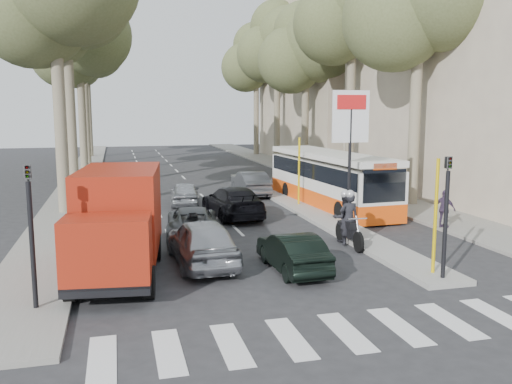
% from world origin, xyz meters
% --- Properties ---
extents(ground, '(120.00, 120.00, 0.00)m').
position_xyz_m(ground, '(0.00, 0.00, 0.00)').
color(ground, '#28282B').
rests_on(ground, ground).
extents(sidewalk_right, '(3.20, 70.00, 0.12)m').
position_xyz_m(sidewalk_right, '(8.60, 25.00, 0.06)').
color(sidewalk_right, gray).
rests_on(sidewalk_right, ground).
extents(median_left, '(2.40, 64.00, 0.12)m').
position_xyz_m(median_left, '(-8.00, 28.00, 0.06)').
color(median_left, gray).
rests_on(median_left, ground).
extents(traffic_island, '(1.50, 26.00, 0.16)m').
position_xyz_m(traffic_island, '(3.25, 11.00, 0.08)').
color(traffic_island, gray).
rests_on(traffic_island, ground).
extents(building_near, '(11.00, 18.00, 18.00)m').
position_xyz_m(building_near, '(15.50, 12.00, 9.00)').
color(building_near, '#C2B49A').
rests_on(building_near, ground).
extents(building_far, '(11.00, 20.00, 16.00)m').
position_xyz_m(building_far, '(15.50, 34.00, 8.00)').
color(building_far, '#B7A88E').
rests_on(building_far, ground).
extents(billboard, '(1.50, 12.10, 5.60)m').
position_xyz_m(billboard, '(3.25, 5.00, 3.70)').
color(billboard, yellow).
rests_on(billboard, ground).
extents(traffic_light_island, '(0.16, 0.41, 3.60)m').
position_xyz_m(traffic_light_island, '(3.25, -1.50, 2.49)').
color(traffic_light_island, black).
rests_on(traffic_light_island, ground).
extents(traffic_light_left, '(0.16, 0.41, 3.60)m').
position_xyz_m(traffic_light_left, '(-7.60, -1.00, 2.49)').
color(traffic_light_left, black).
rests_on(traffic_light_left, ground).
extents(tree_l_b, '(7.40, 7.20, 14.88)m').
position_xyz_m(tree_l_b, '(-7.97, 20.11, 11.07)').
color(tree_l_b, '#6B604C').
rests_on(tree_l_b, ground).
extents(tree_l_c, '(7.40, 7.20, 13.71)m').
position_xyz_m(tree_l_c, '(-7.77, 28.11, 10.04)').
color(tree_l_c, '#6B604C').
rests_on(tree_l_c, ground).
extents(tree_l_d, '(7.40, 7.20, 15.66)m').
position_xyz_m(tree_l_d, '(-7.87, 36.11, 11.76)').
color(tree_l_d, '#6B604C').
rests_on(tree_l_d, ground).
extents(tree_l_e, '(7.40, 7.20, 14.49)m').
position_xyz_m(tree_l_e, '(-7.97, 44.11, 10.73)').
color(tree_l_e, '#6B604C').
rests_on(tree_l_e, ground).
extents(tree_r_b, '(7.40, 7.20, 15.27)m').
position_xyz_m(tree_r_b, '(9.23, 18.11, 11.42)').
color(tree_r_b, '#6B604C').
rests_on(tree_r_b, ground).
extents(tree_r_c, '(7.40, 7.20, 13.32)m').
position_xyz_m(tree_r_c, '(9.03, 26.11, 9.69)').
color(tree_r_c, '#6B604C').
rests_on(tree_r_c, ground).
extents(tree_r_d, '(7.40, 7.20, 14.88)m').
position_xyz_m(tree_r_d, '(9.13, 34.11, 11.07)').
color(tree_r_d, '#6B604C').
rests_on(tree_r_d, ground).
extents(tree_r_e, '(7.40, 7.20, 14.10)m').
position_xyz_m(tree_r_e, '(9.23, 42.11, 10.38)').
color(tree_r_e, '#6B604C').
rests_on(tree_r_e, ground).
extents(silver_hatchback, '(1.96, 4.46, 1.50)m').
position_xyz_m(silver_hatchback, '(-3.06, 2.05, 0.75)').
color(silver_hatchback, '#AAACB2').
rests_on(silver_hatchback, ground).
extents(dark_hatchback, '(1.38, 3.64, 1.18)m').
position_xyz_m(dark_hatchback, '(-0.50, 0.70, 0.59)').
color(dark_hatchback, black).
rests_on(dark_hatchback, ground).
extents(queue_car_a, '(2.41, 4.41, 1.17)m').
position_xyz_m(queue_car_a, '(-2.81, 6.00, 0.59)').
color(queue_car_a, '#474A4E').
rests_on(queue_car_a, ground).
extents(queue_car_b, '(2.38, 5.01, 1.41)m').
position_xyz_m(queue_car_b, '(-0.50, 9.33, 0.71)').
color(queue_car_b, black).
rests_on(queue_car_b, ground).
extents(queue_car_c, '(1.82, 3.68, 1.21)m').
position_xyz_m(queue_car_c, '(-2.23, 13.00, 0.60)').
color(queue_car_c, '#A3A6AB').
rests_on(queue_car_c, ground).
extents(queue_car_d, '(1.49, 4.23, 1.39)m').
position_xyz_m(queue_car_d, '(1.80, 15.23, 0.70)').
color(queue_car_d, '#484A4F').
rests_on(queue_car_d, ground).
extents(queue_car_e, '(2.18, 4.43, 1.24)m').
position_xyz_m(queue_car_e, '(-6.30, 14.49, 0.62)').
color(queue_car_e, black).
rests_on(queue_car_e, ground).
extents(red_truck, '(2.88, 6.07, 3.12)m').
position_xyz_m(red_truck, '(-5.59, 1.52, 1.65)').
color(red_truck, black).
rests_on(red_truck, ground).
extents(city_bus, '(2.92, 10.63, 2.77)m').
position_xyz_m(city_bus, '(4.80, 10.82, 1.46)').
color(city_bus, '#F64F0D').
rests_on(city_bus, ground).
extents(motorcycle, '(0.88, 2.42, 2.05)m').
position_xyz_m(motorcycle, '(2.41, 3.26, 0.93)').
color(motorcycle, black).
rests_on(motorcycle, ground).
extents(pedestrian_near, '(0.84, 1.01, 1.54)m').
position_xyz_m(pedestrian_near, '(7.20, 4.42, 0.89)').
color(pedestrian_near, '#44344E').
rests_on(pedestrian_near, sidewalk_right).
extents(pedestrian_far, '(1.19, 0.86, 1.68)m').
position_xyz_m(pedestrian_far, '(7.59, 10.86, 0.96)').
color(pedestrian_far, '#705E54').
rests_on(pedestrian_far, sidewalk_right).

